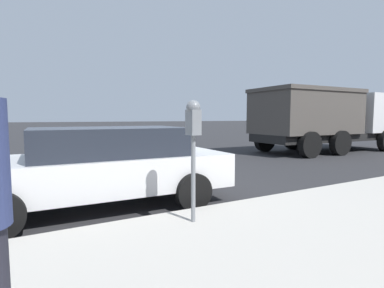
# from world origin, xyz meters

# --- Properties ---
(ground_plane) EXTENTS (220.00, 220.00, 0.00)m
(ground_plane) POSITION_xyz_m (0.00, 0.00, 0.00)
(ground_plane) COLOR #2B2B2D
(parking_meter) EXTENTS (0.21, 0.19, 1.66)m
(parking_meter) POSITION_xyz_m (-2.73, -0.07, 1.43)
(parking_meter) COLOR gray
(parking_meter) RESTS_ON sidewalk
(car_white) EXTENTS (2.10, 4.59, 1.41)m
(car_white) POSITION_xyz_m (-0.91, 0.77, 0.75)
(car_white) COLOR silver
(car_white) RESTS_ON ground_plane
(dump_truck) EXTENTS (3.10, 7.35, 2.82)m
(dump_truck) POSITION_xyz_m (2.96, -10.20, 1.61)
(dump_truck) COLOR black
(dump_truck) RESTS_ON ground_plane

